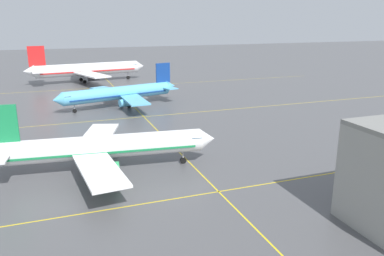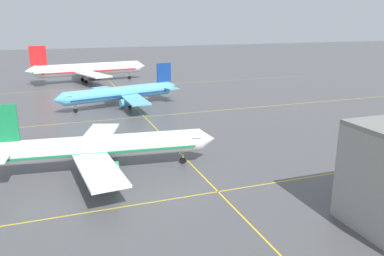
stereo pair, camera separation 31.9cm
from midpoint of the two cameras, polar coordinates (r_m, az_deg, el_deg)
The scene contains 4 objects.
airliner_second_row at distance 57.60m, azimuth -13.06°, elevation -2.76°, with size 33.92×29.07×10.54m.
airliner_third_row at distance 98.96m, azimuth -10.36°, elevation 5.09°, with size 32.51×27.66×10.21m.
airliner_far_left_stand at distance 140.46m, azimuth -15.02°, elevation 8.34°, with size 41.57×35.58×12.92m.
taxiway_markings at distance 69.08m, azimuth -2.96°, elevation -2.35°, with size 146.52×184.44×0.01m.
Camera 2 is at (-18.68, -2.02, 21.64)m, focal length 36.17 mm.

